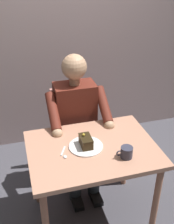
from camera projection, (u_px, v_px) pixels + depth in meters
The scene contains 9 objects.
ground_plane at pixel (92, 215), 2.43m from camera, with size 14.00×14.00×0.00m, color #434148.
cafe_rear_panel at pixel (55, 10), 2.81m from camera, with size 6.40×0.12×3.00m, color #B19593.
dining_table at pixel (92, 158), 2.12m from camera, with size 0.96×0.71×0.74m.
chair at pixel (73, 129), 2.71m from camera, with size 0.42×0.42×0.90m.
seated_person at pixel (77, 123), 2.49m from camera, with size 0.53×0.58×1.29m.
dessert_plate at pixel (86, 146), 2.07m from camera, with size 0.25×0.25×0.01m, color white.
cake_slice at pixel (86, 141), 2.05m from camera, with size 0.08×0.14×0.10m.
coffee_cup at pixel (126, 152), 1.94m from camera, with size 0.12×0.09×0.08m.
dessert_spoon at pixel (64, 154), 1.99m from camera, with size 0.06×0.14×0.01m.
Camera 1 is at (0.50, 1.59, 1.99)m, focal length 44.46 mm.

